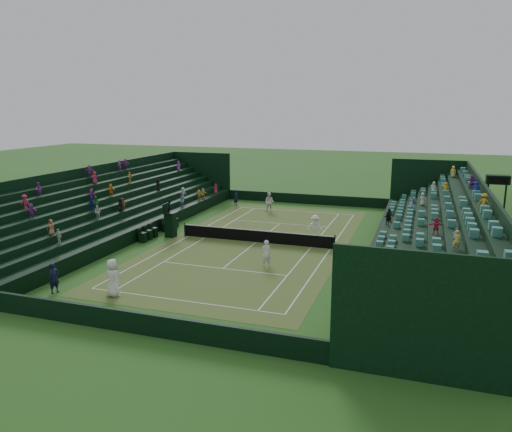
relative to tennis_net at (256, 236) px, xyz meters
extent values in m
plane|color=#2C5F1E|center=(0.00, 0.00, -0.53)|extent=(160.00, 160.00, 0.00)
cube|color=#2C6521|center=(0.00, 0.00, -0.52)|extent=(12.97, 26.77, 0.01)
cube|color=black|center=(0.00, 15.88, -0.03)|extent=(17.17, 0.20, 1.00)
cube|color=black|center=(0.00, -15.88, -0.03)|extent=(17.17, 0.20, 1.00)
cube|color=black|center=(8.48, 0.00, -0.03)|extent=(0.20, 31.77, 1.00)
cube|color=black|center=(-8.48, 0.00, -0.03)|extent=(0.20, 31.77, 1.00)
cube|color=black|center=(8.98, 0.00, -0.03)|extent=(0.80, 32.00, 1.00)
cube|color=black|center=(9.79, 0.00, 0.20)|extent=(0.80, 32.00, 1.45)
cube|color=black|center=(10.58, 0.00, 0.42)|extent=(0.80, 32.00, 1.90)
cube|color=black|center=(11.38, 0.00, 0.65)|extent=(0.80, 32.00, 2.35)
cube|color=black|center=(12.18, 0.00, 0.87)|extent=(0.80, 32.00, 2.80)
cube|color=black|center=(12.98, 0.00, 1.10)|extent=(0.80, 32.00, 3.25)
cube|color=black|center=(13.79, 0.00, 1.32)|extent=(0.80, 32.00, 3.70)
cube|color=black|center=(14.59, 0.00, 1.55)|extent=(0.80, 32.00, 4.15)
cube|color=black|center=(15.08, 0.00, 1.92)|extent=(0.20, 32.00, 4.90)
cube|color=black|center=(-8.98, 0.00, -0.03)|extent=(0.80, 32.00, 1.00)
cube|color=black|center=(-9.79, 0.00, 0.20)|extent=(0.80, 32.00, 1.45)
cube|color=black|center=(-10.58, 0.00, 0.42)|extent=(0.80, 32.00, 1.90)
cube|color=black|center=(-11.38, 0.00, 0.65)|extent=(0.80, 32.00, 2.35)
cube|color=black|center=(-12.18, 0.00, 0.87)|extent=(0.80, 32.00, 2.80)
cube|color=black|center=(-12.98, 0.00, 1.10)|extent=(0.80, 32.00, 3.25)
cube|color=black|center=(-13.79, 0.00, 1.32)|extent=(0.80, 32.00, 3.70)
cube|color=black|center=(-14.59, 0.00, 1.55)|extent=(0.80, 32.00, 4.15)
cube|color=black|center=(-15.08, 0.00, 1.92)|extent=(0.20, 32.00, 4.90)
cylinder|color=black|center=(-5.79, 0.00, 0.00)|extent=(0.10, 0.10, 1.06)
cylinder|color=black|center=(5.79, 0.00, 0.00)|extent=(0.10, 0.10, 1.06)
cube|color=black|center=(0.00, 0.00, -0.07)|extent=(11.57, 0.02, 0.86)
cube|color=white|center=(0.00, 0.00, 0.40)|extent=(11.57, 0.04, 0.07)
cylinder|color=black|center=(17.00, 16.00, 0.97)|extent=(0.16, 0.16, 3.00)
cylinder|color=black|center=(18.50, 16.00, 0.97)|extent=(0.16, 0.16, 3.00)
cube|color=black|center=(17.75, 16.00, 2.77)|extent=(2.00, 1.00, 0.80)
cube|color=black|center=(-6.73, -0.47, 0.38)|extent=(0.71, 0.71, 1.82)
cube|color=black|center=(-6.73, -0.47, 1.35)|extent=(0.91, 0.91, 0.10)
cube|color=black|center=(-7.09, -0.47, 1.70)|extent=(0.08, 0.91, 0.71)
imported|color=black|center=(-6.73, -0.47, 1.87)|extent=(0.41, 0.50, 0.94)
cube|color=black|center=(-7.91, -2.59, -0.16)|extent=(0.46, 0.46, 0.74)
cube|color=black|center=(-8.14, -2.59, 0.30)|extent=(0.06, 0.46, 0.46)
cube|color=black|center=(-7.91, -1.79, -0.16)|extent=(0.46, 0.46, 0.74)
cube|color=black|center=(-8.14, -1.79, 0.30)|extent=(0.06, 0.46, 0.46)
cube|color=black|center=(-7.91, -0.99, -0.16)|extent=(0.46, 0.46, 0.74)
cube|color=black|center=(-8.14, -0.99, 0.30)|extent=(0.06, 0.46, 0.46)
cube|color=black|center=(-7.91, 0.81, -0.16)|extent=(0.46, 0.46, 0.74)
cube|color=black|center=(-8.14, 0.81, 0.30)|extent=(0.06, 0.46, 0.46)
cube|color=black|center=(-7.91, 1.61, -0.16)|extent=(0.46, 0.46, 0.74)
cube|color=black|center=(-8.14, 1.61, 0.30)|extent=(0.06, 0.46, 0.46)
cube|color=black|center=(-7.91, 2.41, -0.16)|extent=(0.46, 0.46, 0.74)
cube|color=black|center=(-8.14, 2.41, 0.30)|extent=(0.06, 0.46, 0.46)
imported|color=white|center=(-3.71, -12.43, 0.49)|extent=(1.17, 1.00, 2.02)
imported|color=silver|center=(2.38, -5.08, 0.33)|extent=(0.74, 0.65, 1.70)
imported|color=silver|center=(-2.31, 10.81, 0.41)|extent=(0.92, 0.73, 1.87)
imported|color=white|center=(3.83, 2.60, 0.37)|extent=(1.26, 0.86, 1.79)
imported|color=black|center=(-6.39, 12.64, 0.28)|extent=(0.51, 0.66, 1.60)
imported|color=black|center=(-6.97, -13.02, 0.30)|extent=(0.57, 0.70, 1.65)
camera|label=1|loc=(11.32, -33.47, 9.25)|focal=35.00mm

